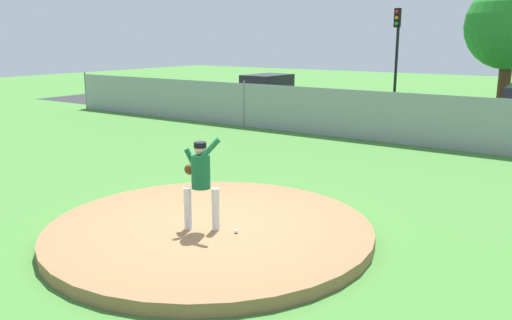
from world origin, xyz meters
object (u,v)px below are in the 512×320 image
object	(u,v)px
traffic_cone_orange	(203,108)
traffic_light_near	(397,41)
baseball	(236,231)
parked_car_champagne	(267,93)
pitcher_youth	(200,176)

from	to	relation	value
traffic_cone_orange	traffic_light_near	bearing A→B (deg)	46.28
baseball	traffic_light_near	size ratio (longest dim) A/B	0.02
traffic_light_near	baseball	bearing A→B (deg)	-77.38
parked_car_champagne	traffic_light_near	distance (m)	6.84
pitcher_youth	traffic_light_near	bearing A→B (deg)	100.76
parked_car_champagne	pitcher_youth	bearing A→B (deg)	-60.46
pitcher_youth	parked_car_champagne	bearing A→B (deg)	119.54
baseball	traffic_light_near	world-z (taller)	traffic_light_near
parked_car_champagne	traffic_light_near	bearing A→B (deg)	40.46
baseball	parked_car_champagne	distance (m)	17.35
baseball	traffic_light_near	xyz separation A→B (m)	(-4.23, 18.91, 3.06)
pitcher_youth	parked_car_champagne	size ratio (longest dim) A/B	0.37
pitcher_youth	traffic_cone_orange	xyz separation A→B (m)	(-10.24, 12.18, -0.88)
pitcher_youth	traffic_light_near	distance (m)	19.55
parked_car_champagne	traffic_cone_orange	xyz separation A→B (m)	(-1.76, -2.78, -0.55)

